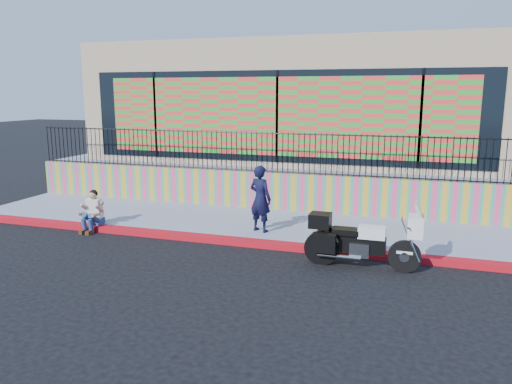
% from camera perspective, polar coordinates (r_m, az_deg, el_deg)
% --- Properties ---
extents(ground, '(90.00, 90.00, 0.00)m').
position_cam_1_polar(ground, '(12.10, -2.95, -5.93)').
color(ground, black).
rests_on(ground, ground).
extents(red_curb, '(16.00, 0.30, 0.15)m').
position_cam_1_polar(red_curb, '(12.08, -2.95, -5.59)').
color(red_curb, '#B10C15').
rests_on(red_curb, ground).
extents(sidewalk, '(16.00, 3.00, 0.15)m').
position_cam_1_polar(sidewalk, '(13.58, -0.47, -3.66)').
color(sidewalk, '#878CA2').
rests_on(sidewalk, ground).
extents(mural_wall, '(16.00, 0.20, 1.10)m').
position_cam_1_polar(mural_wall, '(14.92, 1.47, 0.17)').
color(mural_wall, '#F84175').
rests_on(mural_wall, sidewalk).
extents(metal_fence, '(15.80, 0.04, 1.20)m').
position_cam_1_polar(metal_fence, '(14.74, 1.49, 4.56)').
color(metal_fence, black).
rests_on(metal_fence, mural_wall).
extents(elevated_platform, '(16.00, 10.00, 1.25)m').
position_cam_1_polar(elevated_platform, '(19.81, 5.67, 2.68)').
color(elevated_platform, '#878CA2').
rests_on(elevated_platform, ground).
extents(storefront_building, '(14.00, 8.06, 4.00)m').
position_cam_1_polar(storefront_building, '(19.37, 5.68, 10.28)').
color(storefront_building, tan).
rests_on(storefront_building, elevated_platform).
extents(police_motorcycle, '(2.34, 0.77, 1.46)m').
position_cam_1_polar(police_motorcycle, '(10.56, 11.85, -5.29)').
color(police_motorcycle, black).
rests_on(police_motorcycle, ground).
extents(police_officer, '(0.71, 0.58, 1.68)m').
position_cam_1_polar(police_officer, '(12.42, 0.50, -0.75)').
color(police_officer, black).
rests_on(police_officer, sidewalk).
extents(seated_man, '(0.54, 0.71, 1.06)m').
position_cam_1_polar(seated_man, '(13.72, -18.28, -2.48)').
color(seated_man, navy).
rests_on(seated_man, ground).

